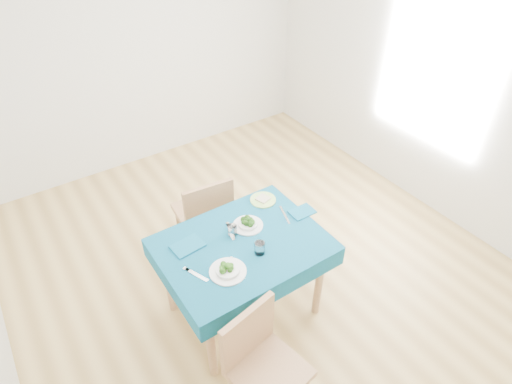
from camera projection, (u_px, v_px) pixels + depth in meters
room_shell at (256, 137)px, 3.05m from camera, size 4.02×4.52×2.73m
table at (243, 279)px, 3.27m from camera, size 1.15×0.88×0.76m
chair_near at (270, 364)px, 2.56m from camera, size 0.49×0.52×1.04m
chair_far at (201, 201)px, 3.74m from camera, size 0.49×0.52×1.10m
bowl_near at (228, 268)px, 2.80m from camera, size 0.25×0.25×0.08m
bowl_far at (248, 223)px, 3.16m from camera, size 0.23×0.23×0.07m
fork_near at (197, 275)px, 2.81m from camera, size 0.09×0.18×0.00m
knife_near at (237, 268)px, 2.85m from camera, size 0.05×0.22×0.00m
fork_far at (231, 232)px, 3.13m from camera, size 0.08×0.18×0.00m
knife_far at (285, 215)px, 3.28m from camera, size 0.08×0.21×0.00m
napkin_near at (188, 246)px, 3.01m from camera, size 0.23×0.17×0.01m
napkin_far at (302, 212)px, 3.30m from camera, size 0.19×0.14×0.01m
tumbler_center at (232, 230)px, 3.08m from camera, size 0.07×0.07×0.09m
tumbler_side at (260, 248)px, 2.94m from camera, size 0.07×0.07×0.09m
side_plate at (263, 200)px, 3.42m from camera, size 0.21×0.21×0.01m
bread_slice at (263, 199)px, 3.41m from camera, size 0.12×0.12×0.01m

